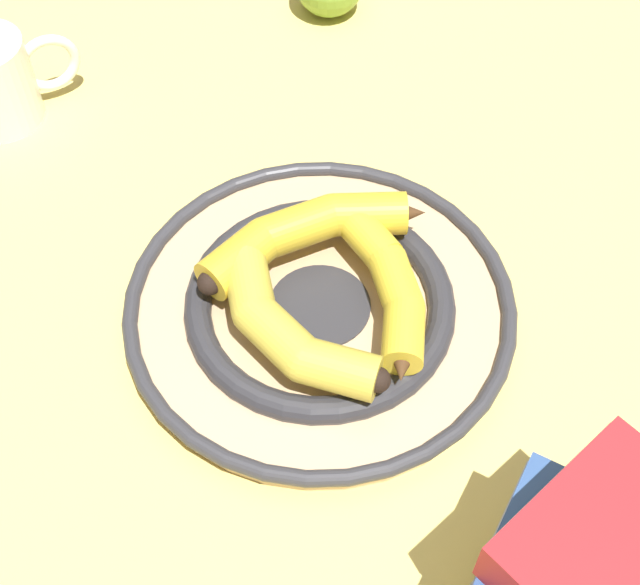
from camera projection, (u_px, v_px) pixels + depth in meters
name	position (u px, v px, depth m)	size (l,w,h in m)	color
ground_plane	(354.00, 296.00, 0.79)	(2.80, 2.80, 0.00)	#E5CC6B
decorative_bowl	(320.00, 308.00, 0.76)	(0.34, 0.34, 0.03)	tan
banana_a	(391.00, 288.00, 0.73)	(0.08, 0.17, 0.03)	yellow
banana_b	(307.00, 231.00, 0.77)	(0.19, 0.12, 0.04)	gold
banana_c	(284.00, 326.00, 0.71)	(0.14, 0.15, 0.04)	gold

